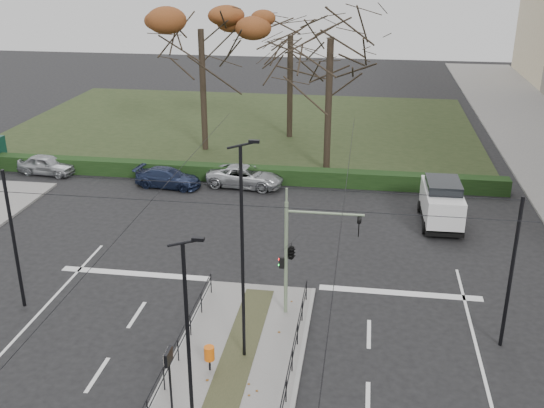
# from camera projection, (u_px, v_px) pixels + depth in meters

# --- Properties ---
(ground) EXTENTS (140.00, 140.00, 0.00)m
(ground) POSITION_uv_depth(u_px,v_px,m) (240.00, 353.00, 23.46)
(ground) COLOR black
(ground) RESTS_ON ground
(median_island) EXTENTS (4.40, 15.00, 0.14)m
(median_island) POSITION_uv_depth(u_px,v_px,m) (225.00, 395.00, 21.14)
(median_island) COLOR slate
(median_island) RESTS_ON ground
(park) EXTENTS (38.00, 26.00, 0.10)m
(park) POSITION_uv_depth(u_px,v_px,m) (244.00, 126.00, 53.66)
(park) COLOR #222D16
(park) RESTS_ON ground
(hedge) EXTENTS (38.00, 1.00, 1.00)m
(hedge) POSITION_uv_depth(u_px,v_px,m) (205.00, 172.00, 41.19)
(hedge) COLOR black
(hedge) RESTS_ON ground
(median_railing) EXTENTS (4.14, 13.24, 0.92)m
(median_railing) POSITION_uv_depth(u_px,v_px,m) (224.00, 375.00, 20.71)
(median_railing) COLOR black
(median_railing) RESTS_ON median_island
(catenary) EXTENTS (20.00, 34.00, 6.00)m
(catenary) POSITION_uv_depth(u_px,v_px,m) (247.00, 251.00, 23.68)
(catenary) COLOR black
(catenary) RESTS_ON ground
(traffic_light) EXTENTS (3.27, 1.87, 4.81)m
(traffic_light) POSITION_uv_depth(u_px,v_px,m) (293.00, 250.00, 24.83)
(traffic_light) COLOR gray
(traffic_light) RESTS_ON median_island
(litter_bin) EXTENTS (0.37, 0.37, 0.95)m
(litter_bin) POSITION_uv_depth(u_px,v_px,m) (209.00, 354.00, 22.06)
(litter_bin) COLOR black
(litter_bin) RESTS_ON median_island
(info_panel) EXTENTS (0.13, 0.59, 2.28)m
(info_panel) POSITION_uv_depth(u_px,v_px,m) (169.00, 364.00, 19.68)
(info_panel) COLOR black
(info_panel) RESTS_ON median_island
(streetlamp_median_near) EXTENTS (0.60, 0.12, 7.22)m
(streetlamp_median_near) POSITION_uv_depth(u_px,v_px,m) (190.00, 359.00, 16.78)
(streetlamp_median_near) COLOR black
(streetlamp_median_near) RESTS_ON median_island
(streetlamp_median_far) EXTENTS (0.68, 0.14, 8.13)m
(streetlamp_median_far) POSITION_uv_depth(u_px,v_px,m) (243.00, 253.00, 21.60)
(streetlamp_median_far) COLOR black
(streetlamp_median_far) RESTS_ON median_island
(parked_car_first) EXTENTS (4.02, 2.00, 1.32)m
(parked_car_first) POSITION_uv_depth(u_px,v_px,m) (47.00, 165.00, 42.05)
(parked_car_first) COLOR #A4A7AB
(parked_car_first) RESTS_ON ground
(parked_car_third) EXTENTS (4.35, 2.19, 1.21)m
(parked_car_third) POSITION_uv_depth(u_px,v_px,m) (168.00, 178.00, 39.79)
(parked_car_third) COLOR #1C2542
(parked_car_third) RESTS_ON ground
(parked_car_fourth) EXTENTS (4.99, 2.72, 1.33)m
(parked_car_fourth) POSITION_uv_depth(u_px,v_px,m) (245.00, 176.00, 39.85)
(parked_car_fourth) COLOR #A4A7AB
(parked_car_fourth) RESTS_ON ground
(white_van) EXTENTS (2.18, 4.64, 2.45)m
(white_van) POSITION_uv_depth(u_px,v_px,m) (442.00, 201.00, 34.20)
(white_van) COLOR silver
(white_van) RESTS_ON ground
(rust_tree) EXTENTS (8.38, 8.38, 11.39)m
(rust_tree) POSITION_uv_depth(u_px,v_px,m) (201.00, 29.00, 44.12)
(rust_tree) COLOR black
(rust_tree) RESTS_ON park
(bare_tree_center) EXTENTS (6.43, 6.43, 10.41)m
(bare_tree_center) POSITION_uv_depth(u_px,v_px,m) (290.00, 43.00, 47.80)
(bare_tree_center) COLOR black
(bare_tree_center) RESTS_ON park
(bare_tree_near) EXTENTS (6.64, 6.64, 11.48)m
(bare_tree_near) POSITION_uv_depth(u_px,v_px,m) (330.00, 48.00, 39.97)
(bare_tree_near) COLOR black
(bare_tree_near) RESTS_ON park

